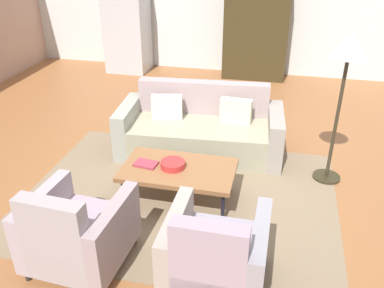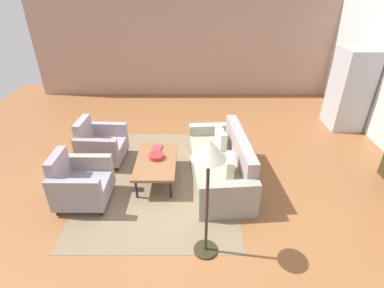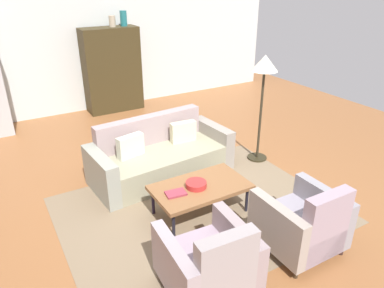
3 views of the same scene
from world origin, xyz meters
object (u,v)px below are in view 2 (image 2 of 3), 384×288
Objects in this scene: fruit_bowl at (156,156)px; refrigerator at (350,89)px; couch at (223,165)px; coffee_table at (156,162)px; armchair_left at (99,145)px; floor_lamp at (208,161)px; book_stack at (157,149)px; armchair_right at (79,184)px.

refrigerator is (-2.10, 4.25, 0.49)m from fruit_bowl.
fruit_bowl is 0.14× the size of refrigerator.
couch is 1.80× the size of coffee_table.
fruit_bowl is at bearing 68.53° from armchair_left.
floor_lamp is at bearing 45.21° from armchair_left.
book_stack is at bearing -67.09° from refrigerator.
book_stack is at bearing -157.18° from floor_lamp.
coffee_table is 1.36× the size of armchair_right.
couch is 2.43m from armchair_right.
fruit_bowl is (-0.05, -1.19, 0.15)m from couch.
fruit_bowl is at bearing 82.86° from couch.
armchair_left is 1.20m from armchair_right.
armchair_right is at bearing -63.00° from refrigerator.
floor_lamp is (1.61, 0.81, 1.08)m from coffee_table.
book_stack is 4.67m from refrigerator.
floor_lamp is (2.22, 1.98, 1.10)m from armchair_left.
refrigerator reaches higher than armchair_left.
armchair_right is 1.50m from book_stack.
armchair_left is at bearing -114.95° from fruit_bowl.
couch is at bearing 104.92° from armchair_right.
refrigerator is at bearing 109.53° from armchair_left.
book_stack is 0.14× the size of refrigerator.
armchair_right reaches higher than coffee_table.
coffee_table is 4.58× the size of book_stack.
coffee_table is 4.81m from refrigerator.
couch is at bearing -54.90° from refrigerator.
fruit_bowl is (0.54, 1.17, 0.09)m from armchair_left.
fruit_bowl is at bearing 120.01° from armchair_right.
armchair_right is at bearing -60.46° from fruit_bowl.
book_stack is at bearing 130.27° from armchair_right.
floor_lamp is at bearing 25.85° from fruit_bowl.
coffee_table is 1.31m from armchair_right.
couch is 1.26× the size of floor_lamp.
armchair_right reaches higher than fruit_bowl.
floor_lamp is (1.62, -0.37, 1.16)m from couch.
book_stack is at bearing 69.27° from couch.
coffee_table is 0.09m from fruit_bowl.
floor_lamp is at bearing 26.70° from coffee_table.
armchair_left is 0.48× the size of refrigerator.
armchair_right is 3.36× the size of book_stack.
armchair_right is 0.51× the size of floor_lamp.
fruit_bowl is 1.00× the size of book_stack.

